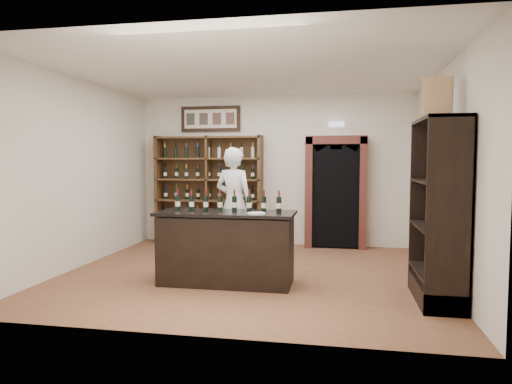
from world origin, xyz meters
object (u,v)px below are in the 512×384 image
at_px(side_cabinet, 440,239).
at_px(shopkeeper, 234,203).
at_px(wine_crate, 437,98).
at_px(tasting_counter, 226,248).
at_px(counter_bottle_0, 178,203).
at_px(wine_shelf, 209,190).

bearing_deg(side_cabinet, shopkeeper, 147.33).
xyz_separation_m(side_cabinet, wine_crate, (-0.07, 0.04, 1.69)).
xyz_separation_m(tasting_counter, wine_crate, (2.65, -0.26, 1.95)).
xyz_separation_m(tasting_counter, counter_bottle_0, (-0.72, 0.06, 0.61)).
height_order(wine_shelf, counter_bottle_0, wine_shelf).
height_order(tasting_counter, shopkeeper, shopkeeper).
distance_m(wine_shelf, wine_crate, 5.11).
bearing_deg(side_cabinet, counter_bottle_0, 174.05).
bearing_deg(wine_shelf, shopkeeper, -57.69).
xyz_separation_m(counter_bottle_0, side_cabinet, (3.44, -0.36, -0.35)).
height_order(tasting_counter, counter_bottle_0, counter_bottle_0).
bearing_deg(wine_crate, wine_shelf, 156.94).
xyz_separation_m(wine_shelf, side_cabinet, (3.82, -3.23, -0.35)).
bearing_deg(tasting_counter, counter_bottle_0, 175.31).
bearing_deg(wine_crate, shopkeeper, 164.59).
relative_size(wine_shelf, wine_crate, 4.57).
distance_m(counter_bottle_0, shopkeeper, 1.63).
bearing_deg(wine_crate, tasting_counter, -168.24).
relative_size(shopkeeper, wine_crate, 4.00).
height_order(counter_bottle_0, wine_crate, wine_crate).
bearing_deg(wine_crate, counter_bottle_0, -168.06).
bearing_deg(side_cabinet, wine_crate, 148.98).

